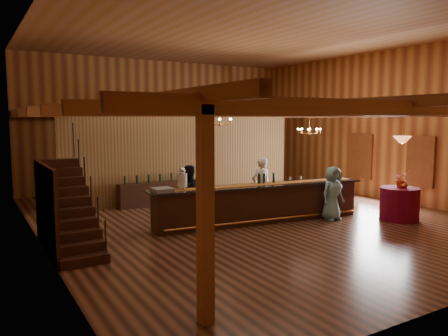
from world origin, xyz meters
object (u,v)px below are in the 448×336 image
raffle_drum (337,174)px  floor_plant (260,177)px  tasting_bar (260,203)px  chandelier_right (309,131)px  chandelier_left (220,121)px  pendant_lamp (402,139)px  guest (333,193)px  backbar_shelf (160,193)px  staff_second (188,196)px  beverage_dispenser (182,179)px  round_table (399,204)px  bartender (261,187)px

raffle_drum → floor_plant: bearing=84.1°
floor_plant → tasting_bar: bearing=-125.4°
tasting_bar → chandelier_right: chandelier_right is taller
chandelier_left → floor_plant: bearing=40.5°
chandelier_right → pendant_lamp: bearing=-79.3°
chandelier_left → guest: (2.67, -2.08, -2.13)m
chandelier_left → pendant_lamp: size_ratio=0.89×
backbar_shelf → chandelier_left: size_ratio=3.65×
chandelier_right → staff_second: chandelier_right is taller
beverage_dispenser → backbar_shelf: 3.75m
round_table → raffle_drum: bearing=124.5°
chandelier_left → chandelier_right: (3.75, 0.23, -0.34)m
chandelier_left → chandelier_right: 3.78m
raffle_drum → round_table: (1.04, -1.52, -0.80)m
tasting_bar → pendant_lamp: size_ratio=7.44×
pendant_lamp → staff_second: (-5.72, 2.59, -1.54)m
raffle_drum → guest: 0.96m
beverage_dispenser → chandelier_left: chandelier_left is taller
raffle_drum → guest: (-0.67, -0.49, -0.48)m
beverage_dispenser → staff_second: 0.75m
beverage_dispenser → chandelier_right: 5.68m
chandelier_right → pendant_lamp: size_ratio=0.89×
floor_plant → pendant_lamp: bearing=-85.2°
bartender → floor_plant: bartender is taller
chandelier_left → floor_plant: chandelier_left is taller
backbar_shelf → guest: guest is taller
pendant_lamp → staff_second: bearing=155.6°
chandelier_right → staff_second: 5.43m
chandelier_left → staff_second: (-1.33, -0.52, -2.08)m
bartender → staff_second: size_ratio=1.06×
raffle_drum → chandelier_left: chandelier_left is taller
floor_plant → chandelier_left: bearing=-139.5°
bartender → floor_plant: (2.65, 3.77, -0.32)m
raffle_drum → pendant_lamp: 2.15m
tasting_bar → chandelier_left: size_ratio=8.37×
bartender → chandelier_right: bearing=-162.1°
guest → floor_plant: bearing=76.4°
guest → staff_second: bearing=157.4°
tasting_bar → beverage_dispenser: size_ratio=11.16×
beverage_dispenser → backbar_shelf: bearing=77.1°
round_table → chandelier_left: chandelier_left is taller
beverage_dispenser → round_table: 6.51m
tasting_bar → chandelier_right: (3.11, 1.46, 2.03)m
pendant_lamp → guest: 2.56m
beverage_dispenser → floor_plant: 6.98m
guest → floor_plant: size_ratio=1.37×
backbar_shelf → round_table: size_ratio=2.60×
pendant_lamp → backbar_shelf: bearing=132.5°
raffle_drum → pendant_lamp: (1.04, -1.52, 1.12)m
beverage_dispenser → round_table: bearing=-20.0°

